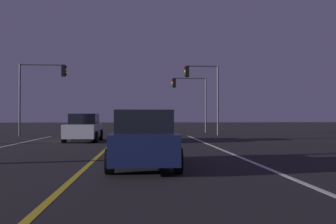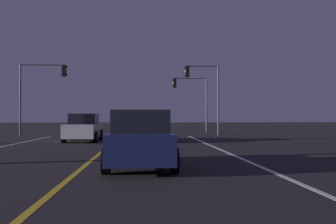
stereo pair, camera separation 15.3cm
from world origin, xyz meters
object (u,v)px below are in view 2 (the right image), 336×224
object	(u,v)px
traffic_light_near_right	(202,84)
car_ahead_far	(149,128)
traffic_light_near_left	(43,82)
car_oncoming	(84,128)
traffic_light_far_right	(190,92)
car_lead_same_lane	(141,140)

from	to	relation	value
traffic_light_near_right	car_ahead_far	bearing A→B (deg)	55.52
car_ahead_far	traffic_light_near_left	distance (m)	10.97
car_oncoming	traffic_light_far_right	xyz separation A→B (m)	(8.12, 11.66, 3.11)
car_lead_same_lane	car_ahead_far	xyz separation A→B (m)	(0.41, 11.50, 0.00)
car_oncoming	traffic_light_near_right	size ratio (longest dim) A/B	0.76
car_oncoming	traffic_light_near_left	bearing A→B (deg)	-145.78
car_oncoming	traffic_light_near_left	distance (m)	8.18
car_ahead_far	traffic_light_far_right	distance (m)	12.97
car_lead_same_lane	car_oncoming	world-z (taller)	same
car_oncoming	traffic_light_far_right	size ratio (longest dim) A/B	0.82
car_ahead_far	traffic_light_far_right	bearing A→B (deg)	-18.89
car_ahead_far	traffic_light_far_right	world-z (taller)	traffic_light_far_right
traffic_light_near_right	car_lead_same_lane	bearing A→B (deg)	74.96
car_lead_same_lane	car_oncoming	size ratio (longest dim) A/B	1.00
car_oncoming	traffic_light_near_right	world-z (taller)	traffic_light_near_right
car_oncoming	car_ahead_far	bearing A→B (deg)	86.50
traffic_light_near_right	traffic_light_far_right	distance (m)	5.52
car_oncoming	traffic_light_far_right	world-z (taller)	traffic_light_far_right
traffic_light_far_right	car_oncoming	bearing A→B (deg)	55.15
traffic_light_near_right	traffic_light_near_left	xyz separation A→B (m)	(-12.64, 0.00, 0.03)
car_ahead_far	traffic_light_far_right	size ratio (longest dim) A/B	0.82
car_oncoming	car_ahead_far	world-z (taller)	same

